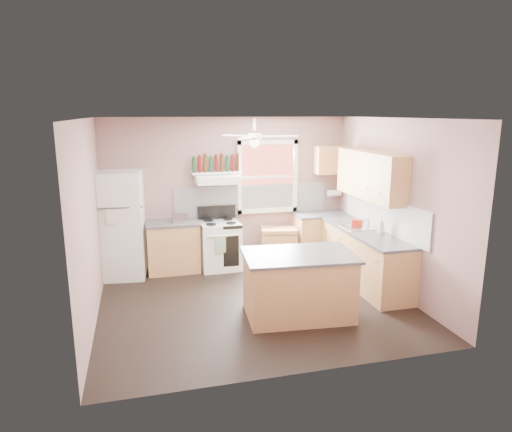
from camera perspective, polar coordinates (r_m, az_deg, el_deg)
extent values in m
plane|color=black|center=(6.97, -0.18, -10.65)|extent=(4.50, 4.50, 0.00)
plane|color=white|center=(6.40, -0.20, 12.13)|extent=(4.50, 4.50, 0.00)
cube|color=#866460|center=(8.49, -3.56, 3.13)|extent=(4.50, 0.05, 2.70)
cube|color=#866460|center=(7.44, 17.06, 1.18)|extent=(0.05, 4.00, 2.70)
cube|color=#866460|center=(6.40, -20.35, -0.88)|extent=(0.05, 4.00, 2.70)
cube|color=white|center=(8.58, -0.54, 2.06)|extent=(2.90, 0.03, 0.55)
cube|color=white|center=(7.70, 15.57, 0.34)|extent=(0.03, 2.60, 0.55)
cube|color=brown|center=(8.59, 1.41, 4.94)|extent=(1.00, 0.02, 1.20)
cube|color=white|center=(8.56, 1.46, 4.92)|extent=(1.16, 0.07, 1.36)
cube|color=white|center=(8.09, -16.60, -1.05)|extent=(0.85, 0.83, 1.83)
cube|color=#A98246|center=(8.26, -10.30, -3.90)|extent=(0.90, 0.60, 0.86)
cube|color=#424244|center=(8.14, -10.42, -0.87)|extent=(0.92, 0.62, 0.04)
cube|color=silver|center=(8.05, -9.35, -0.17)|extent=(0.30, 0.20, 0.18)
cube|color=white|center=(8.28, -4.51, -3.68)|extent=(0.70, 0.64, 0.86)
cube|color=white|center=(8.14, -4.81, 4.61)|extent=(0.78, 0.50, 0.14)
cube|color=white|center=(8.25, -4.97, 5.41)|extent=(0.90, 0.26, 0.03)
cube|color=#A98246|center=(8.65, 2.87, -3.64)|extent=(0.74, 0.58, 0.66)
cube|color=#A98246|center=(8.89, 8.09, -2.62)|extent=(1.00, 0.60, 0.86)
cube|color=#A98246|center=(7.76, 13.41, -5.15)|extent=(0.60, 2.20, 0.86)
cube|color=#424244|center=(8.78, 8.18, 0.21)|extent=(1.02, 0.62, 0.04)
cube|color=#424244|center=(7.63, 13.52, -1.94)|extent=(0.62, 2.22, 0.04)
cube|color=silver|center=(7.80, 12.84, -1.48)|extent=(0.55, 0.45, 0.03)
cylinder|color=silver|center=(7.85, 13.91, -0.87)|extent=(0.03, 0.03, 0.14)
cube|color=#A98246|center=(7.70, 14.10, 4.99)|extent=(0.33, 1.80, 0.76)
cube|color=#A98246|center=(8.81, 9.28, 6.95)|extent=(0.60, 0.33, 0.52)
cylinder|color=white|center=(8.98, 9.76, 2.84)|extent=(0.26, 0.12, 0.12)
cube|color=#A98246|center=(6.41, 5.33, -8.73)|extent=(1.49, 1.02, 0.86)
cube|color=#424244|center=(6.26, 5.42, -4.89)|extent=(1.58, 1.11, 0.04)
cylinder|color=white|center=(6.40, -0.20, 9.89)|extent=(0.20, 0.20, 0.08)
imported|color=silver|center=(7.47, 15.38, -1.15)|extent=(0.13, 0.13, 0.27)
cube|color=red|center=(7.94, 12.49, -0.80)|extent=(0.21, 0.18, 0.10)
cylinder|color=#143819|center=(8.17, -7.77, 6.34)|extent=(0.06, 0.06, 0.27)
cylinder|color=#590F0F|center=(8.19, -7.07, 6.44)|extent=(0.06, 0.06, 0.29)
cylinder|color=#3F230F|center=(8.20, -6.38, 6.53)|extent=(0.06, 0.06, 0.31)
cylinder|color=#143819|center=(8.21, -5.68, 6.42)|extent=(0.06, 0.06, 0.27)
cylinder|color=#590F0F|center=(8.23, -4.99, 6.52)|extent=(0.06, 0.06, 0.29)
cylinder|color=#3F230F|center=(8.25, -4.30, 6.61)|extent=(0.06, 0.06, 0.31)
cylinder|color=#143819|center=(8.27, -3.61, 6.50)|extent=(0.06, 0.06, 0.27)
cylinder|color=#590F0F|center=(8.28, -2.93, 6.59)|extent=(0.06, 0.06, 0.29)
cylinder|color=#3F230F|center=(8.30, -2.25, 6.68)|extent=(0.06, 0.06, 0.31)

